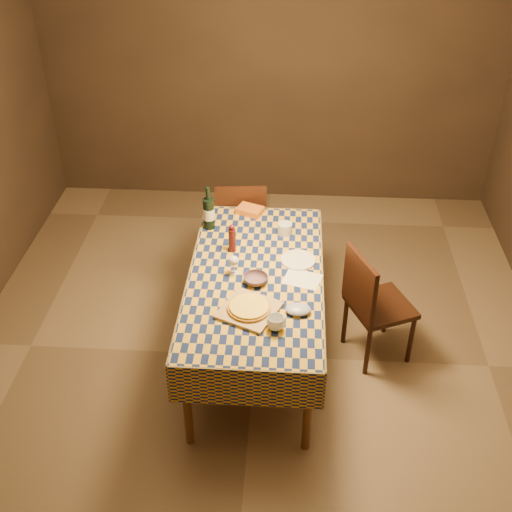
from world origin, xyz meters
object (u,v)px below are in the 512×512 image
at_px(dining_table, 256,284).
at_px(white_plate, 298,260).
at_px(pizza, 249,307).
at_px(chair_far, 241,222).
at_px(bowl, 256,279).
at_px(wine_bottle, 209,213).
at_px(cutting_board, 249,310).
at_px(chair_right, 372,301).

distance_m(dining_table, white_plate, 0.36).
relative_size(pizza, chair_far, 0.38).
xyz_separation_m(dining_table, bowl, (0.01, -0.08, 0.10)).
bearing_deg(pizza, wine_bottle, 111.03).
bearing_deg(bowl, wine_bottle, 120.65).
bearing_deg(wine_bottle, bowl, -59.35).
xyz_separation_m(cutting_board, chair_right, (0.85, 0.46, -0.26)).
bearing_deg(chair_right, cutting_board, -151.47).
height_order(bowl, wine_bottle, wine_bottle).
distance_m(white_plate, chair_right, 0.61).
height_order(cutting_board, chair_far, chair_far).
distance_m(wine_bottle, chair_right, 1.39).
relative_size(white_plate, chair_right, 0.27).
bearing_deg(chair_far, bowl, -80.30).
bearing_deg(pizza, cutting_board, 0.00).
xyz_separation_m(pizza, white_plate, (0.31, 0.58, -0.03)).
xyz_separation_m(pizza, chair_far, (-0.18, 1.47, -0.28)).
distance_m(dining_table, chair_far, 1.11).
relative_size(cutting_board, wine_bottle, 0.97).
xyz_separation_m(white_plate, chair_right, (0.54, -0.12, -0.25)).
distance_m(bowl, white_plate, 0.40).
bearing_deg(wine_bottle, chair_far, 67.07).
relative_size(cutting_board, chair_far, 0.37).
bearing_deg(white_plate, cutting_board, -118.11).
bearing_deg(dining_table, wine_bottle, 123.61).
height_order(white_plate, chair_right, chair_right).
bearing_deg(chair_right, chair_far, 135.69).
height_order(dining_table, cutting_board, cutting_board).
relative_size(cutting_board, chair_right, 0.37).
xyz_separation_m(bowl, chair_far, (-0.20, 1.16, -0.27)).
xyz_separation_m(dining_table, wine_bottle, (-0.40, 0.60, 0.21)).
bearing_deg(chair_far, chair_right, -44.31).
relative_size(dining_table, bowl, 11.03).
bearing_deg(pizza, dining_table, 87.48).
bearing_deg(wine_bottle, pizza, -68.97).
bearing_deg(bowl, dining_table, 93.61).
relative_size(wine_bottle, white_plate, 1.41).
relative_size(dining_table, cutting_board, 5.40).
relative_size(white_plate, chair_far, 0.27).
xyz_separation_m(dining_table, cutting_board, (-0.02, -0.39, 0.09)).
distance_m(bowl, wine_bottle, 0.79).
bearing_deg(white_plate, chair_right, -12.35).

